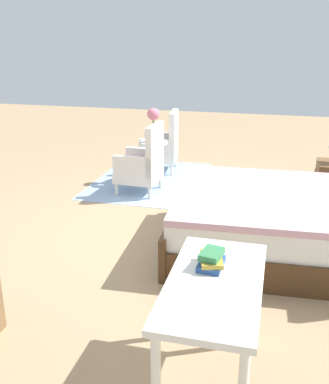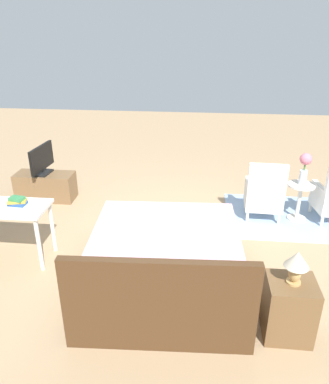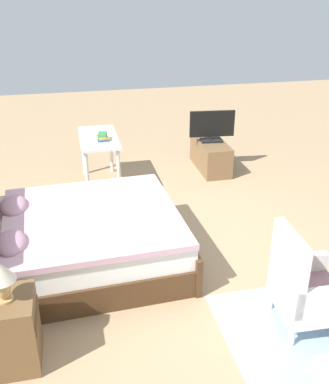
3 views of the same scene
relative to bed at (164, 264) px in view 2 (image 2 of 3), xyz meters
name	(u,v)px [view 2 (image 2 of 3)]	position (x,y,z in m)	size (l,w,h in m)	color
ground_plane	(172,237)	(0.00, -1.07, -0.30)	(16.00, 16.00, 0.00)	#A38460
floor_rug	(295,217)	(-1.84, -1.85, -0.29)	(2.10, 1.50, 0.01)	#8EA8C6
bed	(164,264)	(0.00, 0.00, 0.00)	(1.80, 2.04, 0.96)	#472D19
armchair_by_window_right	(264,195)	(-1.32, -1.79, 0.08)	(0.56, 0.56, 0.92)	white
side_table	(300,198)	(-1.84, -1.79, 0.06)	(0.40, 0.40, 0.57)	beige
flower_vase	(305,166)	(-1.84, -1.79, 0.57)	(0.17, 0.17, 0.48)	silver
nightstand	(289,309)	(-1.23, 0.59, 0.00)	(0.44, 0.41, 0.60)	brown
table_lamp	(297,263)	(-1.23, 0.59, 0.51)	(0.22, 0.22, 0.33)	tan
tv_stand	(46,186)	(2.22, -2.10, -0.07)	(0.96, 0.40, 0.45)	brown
tv_flatscreen	(42,160)	(2.23, -2.10, 0.40)	(0.23, 0.69, 0.48)	black
vanity_desk	(6,214)	(1.97, -0.37, 0.33)	(1.04, 0.52, 0.73)	silver
book_stack	(17,201)	(1.82, -0.41, 0.48)	(0.23, 0.17, 0.10)	#284C8E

